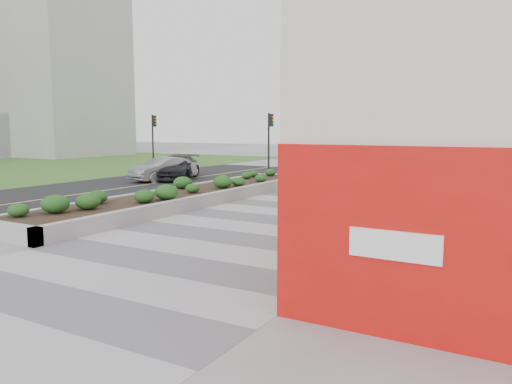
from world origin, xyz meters
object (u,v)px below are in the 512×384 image
skateboarder (332,187)px  car_dark (177,167)px  car_silver (163,169)px  traffic_signal_near (270,136)px  traffic_signal_far (153,135)px  planter (191,193)px

skateboarder → car_dark: skateboarder is taller
car_silver → car_dark: (0.10, 1.22, 0.03)m
traffic_signal_near → car_silver: bearing=-142.3°
skateboarder → car_silver: (-12.72, 4.13, -0.06)m
traffic_signal_far → skateboarder: 18.43m
car_dark → car_silver: bearing=-119.4°
planter → car_dark: 10.30m
planter → skateboarder: skateboarder is taller
planter → traffic_signal_near: size_ratio=4.29×
car_dark → traffic_signal_far: bearing=124.8°
traffic_signal_near → car_silver: (-5.29, -4.09, -2.03)m
traffic_signal_far → car_dark: 5.07m
traffic_signal_near → car_dark: (-5.19, -2.87, -2.00)m
traffic_signal_near → skateboarder: 11.25m
planter → skateboarder: bearing=21.8°
traffic_signal_near → car_silver: traffic_signal_near is taller
skateboarder → car_silver: size_ratio=0.35×
skateboarder → traffic_signal_far: bearing=155.5°
traffic_signal_near → planter: bearing=-80.7°
traffic_signal_near → car_silver: size_ratio=0.95×
planter → car_dark: (-6.92, 7.63, 0.34)m
traffic_signal_near → car_dark: size_ratio=0.81×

